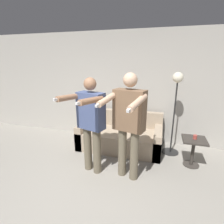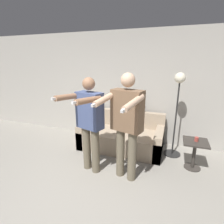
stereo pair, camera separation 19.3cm
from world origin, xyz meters
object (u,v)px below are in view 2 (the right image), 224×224
cat (138,108)px  cup (196,139)px  floor_lamp (178,98)px  side_table (195,149)px  person_left (89,119)px  person_right (126,121)px  couch (122,137)px

cat → cup: size_ratio=5.93×
cat → cup: 1.42m
cat → floor_lamp: (0.84, -0.28, 0.35)m
side_table → cat: bearing=150.5°
person_left → cat: 1.48m
floor_lamp → person_right: bearing=-124.6°
couch → cup: 1.56m
couch → person_left: size_ratio=1.09×
person_right → side_table: 1.46m
person_left → side_table: bearing=37.4°
person_left → cup: size_ratio=21.78×
floor_lamp → side_table: bearing=-47.3°
cat → person_left: bearing=-112.0°
person_left → side_table: 1.98m
couch → side_table: couch is taller
floor_lamp → cat: bearing=161.3°
cup → couch: bearing=167.2°
couch → person_left: person_left is taller
person_right → cat: person_right is taller
person_right → cat: size_ratio=3.86×
couch → cat: (0.28, 0.34, 0.61)m
couch → floor_lamp: size_ratio=1.06×
cat → side_table: bearing=-29.5°
couch → cup: (1.49, -0.34, 0.32)m
cat → floor_lamp: bearing=-18.7°
cat → floor_lamp: size_ratio=0.27×
couch → floor_lamp: (1.12, 0.05, 0.96)m
side_table → person_right: bearing=-148.4°
cup → person_left: bearing=-158.5°
couch → person_left: (-0.28, -1.03, 0.72)m
person_left → cat: (0.55, 1.37, -0.11)m
floor_lamp → side_table: size_ratio=3.16×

